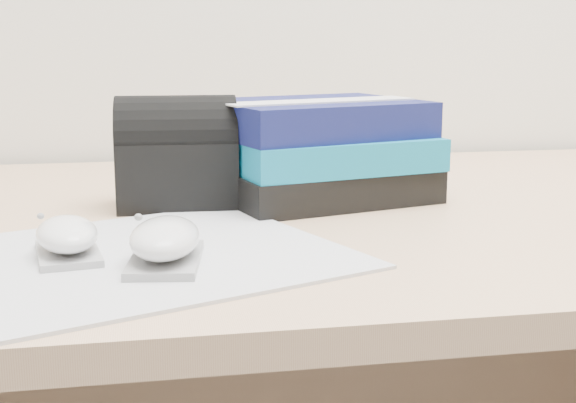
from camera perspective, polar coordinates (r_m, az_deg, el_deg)
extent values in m
cube|color=tan|center=(0.97, 3.71, -1.14)|extent=(1.60, 0.80, 0.03)
cube|color=tan|center=(1.44, -0.25, -12.10)|extent=(1.52, 0.03, 0.35)
cube|color=#9A9BA3|center=(0.74, -11.94, -4.05)|extent=(0.48, 0.43, 0.00)
cube|color=#99989B|center=(0.75, -15.37, -3.54)|extent=(0.07, 0.11, 0.01)
ellipsoid|color=white|center=(0.75, -15.44, -2.23)|extent=(0.07, 0.10, 0.03)
ellipsoid|color=gray|center=(0.75, -17.19, -0.99)|extent=(0.01, 0.01, 0.01)
cube|color=gray|center=(0.71, -8.70, -4.11)|extent=(0.07, 0.12, 0.01)
ellipsoid|color=silver|center=(0.71, -8.75, -2.56)|extent=(0.08, 0.12, 0.03)
ellipsoid|color=gray|center=(0.70, -10.59, -1.10)|extent=(0.01, 0.01, 0.01)
cube|color=black|center=(1.00, 2.16, 1.40)|extent=(0.29, 0.26, 0.04)
cube|color=#0E739C|center=(1.00, 2.51, 3.61)|extent=(0.28, 0.24, 0.04)
cube|color=#10164D|center=(1.00, 1.98, 5.97)|extent=(0.29, 0.25, 0.04)
cube|color=silver|center=(0.97, 2.29, 7.15)|extent=(0.25, 0.12, 0.00)
cube|color=black|center=(0.96, -7.87, 1.99)|extent=(0.14, 0.10, 0.08)
cylinder|color=black|center=(0.95, -7.94, 4.61)|extent=(0.14, 0.10, 0.10)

